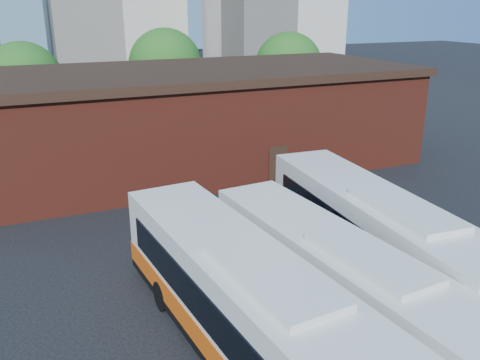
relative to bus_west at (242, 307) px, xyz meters
name	(u,v)px	position (x,y,z in m)	size (l,w,h in m)	color
ground	(390,322)	(5.32, -0.52, -1.67)	(220.00, 220.00, 0.00)	black
bus_west	(242,307)	(0.00, 0.00, 0.00)	(3.92, 13.69, 3.68)	silver
bus_midwest	(335,287)	(3.35, 0.04, -0.14)	(3.54, 12.58, 3.39)	silver
bus_mideast	(375,239)	(6.65, 2.26, -0.02)	(3.60, 13.51, 3.64)	silver
depot_building	(196,116)	(5.32, 19.48, 1.59)	(28.60, 12.60, 6.40)	maroon
tree_west	(24,80)	(-4.68, 31.48, 2.97)	(6.00, 6.00, 7.65)	#382314
tree_mid	(166,65)	(7.32, 33.48, 3.41)	(6.56, 6.56, 8.36)	#382314
tree_east	(288,66)	(18.32, 30.48, 3.16)	(6.24, 6.24, 7.96)	#382314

